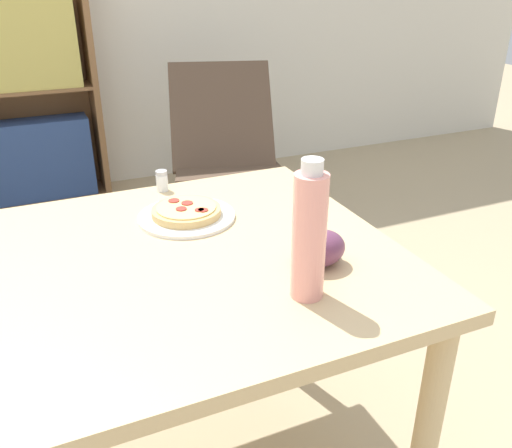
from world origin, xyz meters
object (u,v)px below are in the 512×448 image
object	(u,v)px
grape_bunch	(320,249)
drink_bottle	(309,235)
pizza_on_plate	(187,214)
bookshelf	(31,99)
salt_shaker	(162,181)
lounge_chair_far	(226,180)

from	to	relation	value
grape_bunch	drink_bottle	world-z (taller)	drink_bottle
pizza_on_plate	bookshelf	bearing A→B (deg)	97.14
grape_bunch	drink_bottle	bearing A→B (deg)	-131.29
pizza_on_plate	bookshelf	xyz separation A→B (m)	(-0.28, 2.25, -0.13)
pizza_on_plate	drink_bottle	world-z (taller)	drink_bottle
grape_bunch	salt_shaker	bearing A→B (deg)	109.72
salt_shaker	grape_bunch	bearing A→B (deg)	-70.28
pizza_on_plate	bookshelf	size ratio (longest dim) A/B	0.18
pizza_on_plate	lounge_chair_far	distance (m)	1.61
grape_bunch	bookshelf	distance (m)	2.65
lounge_chair_far	bookshelf	bearing A→B (deg)	154.19
salt_shaker	bookshelf	distance (m)	2.05
pizza_on_plate	grape_bunch	world-z (taller)	grape_bunch
grape_bunch	pizza_on_plate	bearing A→B (deg)	119.25
grape_bunch	lounge_chair_far	distance (m)	1.88
pizza_on_plate	lounge_chair_far	world-z (taller)	lounge_chair_far
lounge_chair_far	bookshelf	size ratio (longest dim) A/B	0.63
lounge_chair_far	bookshelf	world-z (taller)	bookshelf
pizza_on_plate	drink_bottle	bearing A→B (deg)	-76.08
lounge_chair_far	drink_bottle	bearing A→B (deg)	-88.85
pizza_on_plate	salt_shaker	world-z (taller)	salt_shaker
bookshelf	salt_shaker	bearing A→B (deg)	-82.29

